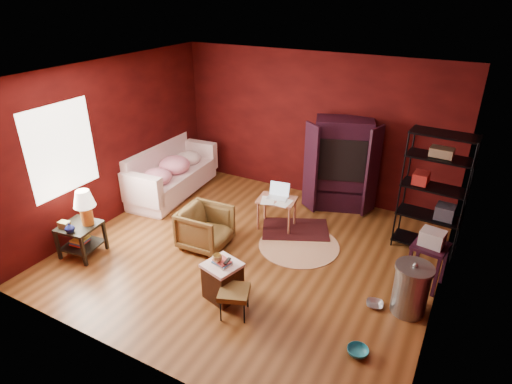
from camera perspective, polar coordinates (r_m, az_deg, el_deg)
room at (r=6.23m, az=-1.26°, el=2.64°), size 5.54×5.04×2.84m
sofa at (r=8.76m, az=-11.19°, el=2.27°), size 0.86×2.18×0.83m
armchair at (r=6.93m, az=-6.77°, el=-4.53°), size 0.71×0.76×0.75m
pet_bowl_steel at (r=6.05m, az=15.64°, el=-13.62°), size 0.23×0.10×0.23m
pet_bowl_turquoise at (r=5.36m, az=13.50°, el=-19.33°), size 0.26×0.11×0.25m
vase at (r=6.98m, az=-23.59°, el=-4.40°), size 0.15×0.16×0.15m
mug at (r=5.67m, az=-5.18°, el=-8.66°), size 0.15×0.13×0.13m
side_table at (r=7.09m, az=-22.16°, el=-3.11°), size 0.62×0.62×1.09m
sofa_cushions at (r=8.76m, az=-11.39°, el=2.45°), size 1.04×2.23×0.91m
hamper at (r=5.91m, az=-4.45°, el=-11.59°), size 0.54×0.54×0.62m
footstool at (r=5.60m, az=-2.93°, el=-13.31°), size 0.49×0.49×0.39m
rug_round at (r=7.11m, az=5.74°, el=-7.09°), size 1.70×1.70×0.01m
rug_oriental at (r=7.53m, az=5.28°, el=-4.94°), size 1.35×1.17×0.01m
laptop_desk at (r=7.37m, az=2.82°, el=-1.32°), size 0.70×0.58×0.80m
tv_armoire at (r=8.03m, az=11.30°, el=3.78°), size 1.30×0.98×1.74m
wire_shelving at (r=7.04m, az=22.78°, el=0.41°), size 0.98×0.48×1.96m
small_stand at (r=6.36m, az=22.29°, el=-6.56°), size 0.51×0.51×0.88m
trash_can at (r=5.96m, az=19.95°, el=-12.05°), size 0.53×0.53×0.76m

